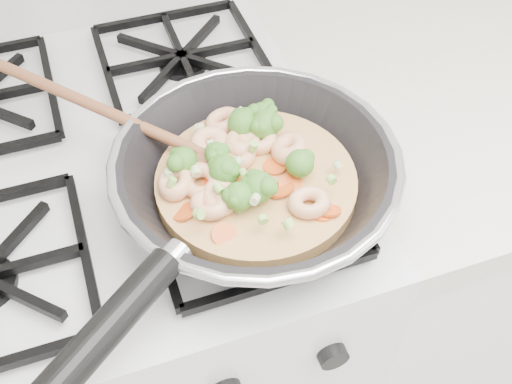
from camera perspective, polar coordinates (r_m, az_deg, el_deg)
name	(u,v)px	position (r m, az deg, el deg)	size (l,w,h in m)	color
stove	(146,328)	(1.17, -10.09, -12.20)	(0.60, 0.60, 0.92)	white
skillet	(251,175)	(0.69, -0.50, 1.53)	(0.45, 0.47, 0.10)	black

